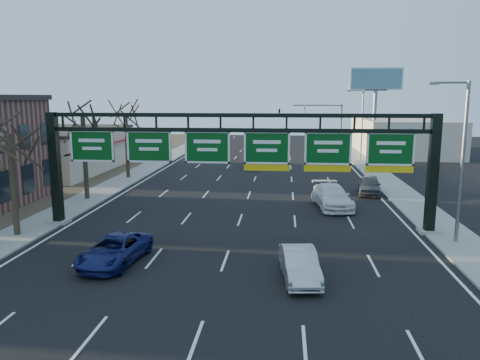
# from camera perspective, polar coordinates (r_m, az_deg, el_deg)

# --- Properties ---
(ground) EXTENTS (160.00, 160.00, 0.00)m
(ground) POSITION_cam_1_polar(r_m,az_deg,el_deg) (22.11, -2.50, -11.54)
(ground) COLOR black
(ground) RESTS_ON ground
(sidewalk_left) EXTENTS (3.00, 120.00, 0.12)m
(sidewalk_left) POSITION_cam_1_polar(r_m,az_deg,el_deg) (44.04, -15.54, -0.83)
(sidewalk_left) COLOR gray
(sidewalk_left) RESTS_ON ground
(sidewalk_right) EXTENTS (3.00, 120.00, 0.12)m
(sidewalk_right) POSITION_cam_1_polar(r_m,az_deg,el_deg) (42.33, 18.88, -1.45)
(sidewalk_right) COLOR gray
(sidewalk_right) RESTS_ON ground
(lane_markings) EXTENTS (21.60, 120.00, 0.01)m
(lane_markings) POSITION_cam_1_polar(r_m,az_deg,el_deg) (41.26, 1.32, -1.26)
(lane_markings) COLOR white
(lane_markings) RESTS_ON ground
(sign_gantry) EXTENTS (24.60, 1.20, 7.20)m
(sign_gantry) POSITION_cam_1_polar(r_m,az_deg,el_deg) (28.69, -0.06, 3.07)
(sign_gantry) COLOR black
(sign_gantry) RESTS_ON ground
(cream_strip) EXTENTS (10.90, 18.40, 4.70)m
(cream_strip) POSITION_cam_1_polar(r_m,az_deg,el_deg) (55.34, -20.77, 3.47)
(cream_strip) COLOR beige
(cream_strip) RESTS_ON ground
(building_right_distant) EXTENTS (12.00, 20.00, 5.00)m
(building_right_distant) POSITION_cam_1_polar(r_m,az_deg,el_deg) (72.62, 19.13, 5.12)
(building_right_distant) COLOR beige
(building_right_distant) RESTS_ON ground
(tree_gantry) EXTENTS (3.60, 3.60, 8.48)m
(tree_gantry) POSITION_cam_1_polar(r_m,az_deg,el_deg) (29.82, -26.52, 7.07)
(tree_gantry) COLOR #31251B
(tree_gantry) RESTS_ON sidewalk_left
(tree_mid) EXTENTS (3.60, 3.60, 9.24)m
(tree_mid) POSITION_cam_1_polar(r_m,az_deg,el_deg) (38.67, -18.75, 9.16)
(tree_mid) COLOR #31251B
(tree_mid) RESTS_ON sidewalk_left
(tree_far) EXTENTS (3.60, 3.60, 8.86)m
(tree_far) POSITION_cam_1_polar(r_m,az_deg,el_deg) (47.98, -13.82, 9.05)
(tree_far) COLOR #31251B
(tree_far) RESTS_ON sidewalk_left
(streetlight_near) EXTENTS (2.15, 0.22, 9.00)m
(streetlight_near) POSITION_cam_1_polar(r_m,az_deg,el_deg) (28.20, 25.29, 2.89)
(streetlight_near) COLOR slate
(streetlight_near) RESTS_ON sidewalk_right
(streetlight_far) EXTENTS (2.15, 0.22, 9.00)m
(streetlight_far) POSITION_cam_1_polar(r_m,az_deg,el_deg) (61.18, 14.55, 6.94)
(streetlight_far) COLOR slate
(streetlight_far) RESTS_ON sidewalk_right
(billboard_right) EXTENTS (7.00, 0.50, 12.00)m
(billboard_right) POSITION_cam_1_polar(r_m,az_deg,el_deg) (66.45, 16.22, 10.53)
(billboard_right) COLOR slate
(billboard_right) RESTS_ON ground
(traffic_signal_mast) EXTENTS (10.16, 0.54, 7.00)m
(traffic_signal_mast) POSITION_cam_1_polar(r_m,az_deg,el_deg) (75.44, 7.63, 8.03)
(traffic_signal_mast) COLOR black
(traffic_signal_mast) RESTS_ON ground
(car_blue_suv) EXTENTS (2.83, 5.17, 1.37)m
(car_blue_suv) POSITION_cam_1_polar(r_m,az_deg,el_deg) (24.19, -15.02, -8.22)
(car_blue_suv) COLOR navy
(car_blue_suv) RESTS_ON ground
(car_silver_sedan) EXTENTS (1.95, 4.38, 1.40)m
(car_silver_sedan) POSITION_cam_1_polar(r_m,az_deg,el_deg) (21.58, 7.27, -10.18)
(car_silver_sedan) COLOR #B4B4B9
(car_silver_sedan) RESTS_ON ground
(car_white_wagon) EXTENTS (3.08, 5.97, 1.66)m
(car_white_wagon) POSITION_cam_1_polar(r_m,az_deg,el_deg) (35.44, 11.15, -2.00)
(car_white_wagon) COLOR white
(car_white_wagon) RESTS_ON ground
(car_grey_far) EXTENTS (2.45, 4.77, 1.55)m
(car_grey_far) POSITION_cam_1_polar(r_m,az_deg,el_deg) (41.01, 15.49, -0.61)
(car_grey_far) COLOR #3E4043
(car_grey_far) RESTS_ON ground
(car_silver_distant) EXTENTS (2.21, 4.85, 1.54)m
(car_silver_distant) POSITION_cam_1_polar(r_m,az_deg,el_deg) (54.37, 1.71, 2.33)
(car_silver_distant) COLOR #B1B1B6
(car_silver_distant) RESTS_ON ground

